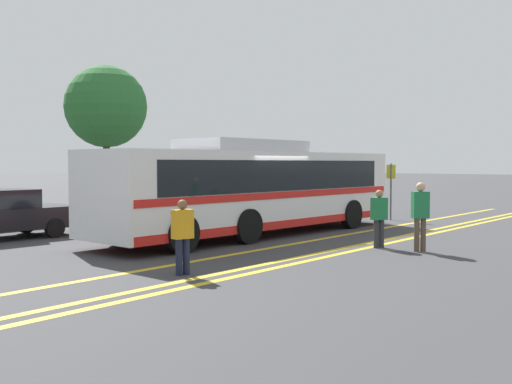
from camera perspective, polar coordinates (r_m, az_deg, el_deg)
name	(u,v)px	position (r m, az deg, el deg)	size (l,w,h in m)	color
ground_plane	(255,236)	(18.75, -0.08, -4.23)	(220.00, 220.00, 0.00)	#38383A
lane_strip_0	(313,240)	(17.80, 5.46, -4.61)	(0.20, 31.71, 0.01)	gold
lane_strip_1	(358,245)	(16.99, 9.74, -4.99)	(0.20, 31.71, 0.01)	gold
lane_strip_2	(374,246)	(16.76, 11.13, -5.11)	(0.20, 31.71, 0.01)	gold
curb_strip	(122,220)	(24.05, -12.62, -2.57)	(39.71, 0.36, 0.15)	#99999E
transit_bus	(256,187)	(18.98, -0.04, 0.45)	(12.09, 3.05, 3.00)	white
parked_car_2	(132,206)	(22.27, -11.73, -1.33)	(4.14, 2.09, 1.43)	#335B33
parked_car_3	(250,199)	(27.05, -0.59, -0.62)	(4.45, 2.13, 1.34)	#335B33
parked_car_4	(317,194)	(31.70, 5.85, -0.19)	(4.31, 2.18, 1.27)	silver
pedestrian_0	(379,215)	(16.46, 11.64, -2.18)	(0.47, 0.38, 1.57)	#2D2D33
pedestrian_1	(420,212)	(15.96, 15.38, -1.85)	(0.46, 0.45, 1.79)	brown
pedestrian_2	(183,233)	(12.30, -7.01, -3.87)	(0.46, 0.31, 1.54)	#191E38
bus_stop_sign	(391,184)	(24.65, 12.73, 0.73)	(0.07, 0.40, 2.27)	#59595E
tree_1	(106,107)	(26.05, -14.10, 7.86)	(3.42, 3.42, 6.36)	#513823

